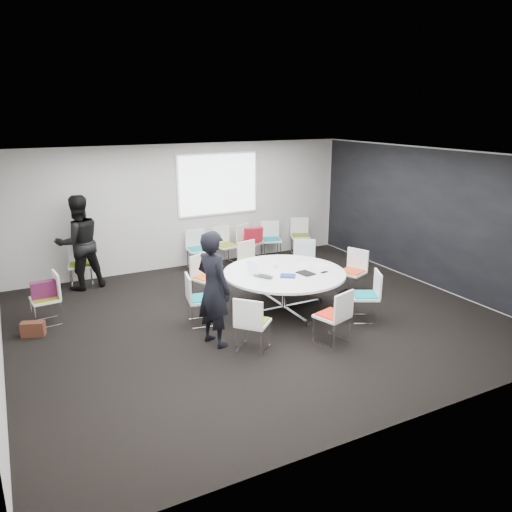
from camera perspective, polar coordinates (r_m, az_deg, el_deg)
name	(u,v)px	position (r m, az deg, el deg)	size (l,w,h in m)	color
room_shell	(261,240)	(8.42, 0.61, 1.84)	(8.08, 7.08, 2.88)	black
conference_table	(284,282)	(9.00, 3.24, -2.98)	(2.18, 2.18, 0.73)	silver
projection_screen	(218,184)	(11.70, -4.33, 8.16)	(1.90, 0.03, 1.35)	white
chair_ring_a	(352,280)	(10.03, 10.88, -2.76)	(0.59, 0.60, 0.88)	silver
chair_ring_b	(305,270)	(10.55, 5.61, -1.57)	(0.61, 0.61, 0.88)	silver
chair_ring_c	(252,271)	(10.44, -0.45, -1.69)	(0.55, 0.54, 0.88)	silver
chair_ring_d	(207,287)	(9.56, -5.65, -3.50)	(0.60, 0.60, 0.88)	silver
chair_ring_e	(201,309)	(8.55, -6.35, -5.99)	(0.52, 0.53, 0.88)	silver
chair_ring_f	(253,333)	(7.61, -0.39, -8.82)	(0.64, 0.64, 0.88)	silver
chair_ring_g	(332,326)	(7.93, 8.73, -7.92)	(0.57, 0.56, 0.88)	silver
chair_ring_h	(365,305)	(8.84, 12.34, -5.50)	(0.61, 0.62, 0.88)	silver
chair_back_a	(198,257)	(11.50, -6.63, -0.08)	(0.48, 0.47, 0.88)	silver
chair_back_b	(226,253)	(11.77, -3.46, 0.39)	(0.53, 0.52, 0.88)	silver
chair_back_c	(249,250)	(11.99, -0.81, 0.71)	(0.60, 0.59, 0.88)	silver
chair_back_d	(271,247)	(12.28, 1.72, 1.08)	(0.58, 0.57, 0.88)	silver
chair_back_e	(300,242)	(12.70, 5.05, 1.55)	(0.60, 0.60, 0.88)	silver
chair_spare_left	(47,308)	(9.22, -22.75, -5.52)	(0.49, 0.50, 0.88)	silver
chair_person_back	(81,273)	(10.93, -19.36, -1.81)	(0.53, 0.52, 0.88)	silver
person_main	(214,289)	(7.60, -4.87, -3.75)	(0.66, 0.43, 1.81)	black
person_back	(79,243)	(10.58, -19.59, 1.45)	(0.93, 0.73, 1.92)	black
laptop	(265,276)	(8.67, 1.02, -2.25)	(0.35, 0.23, 0.03)	#333338
laptop_lid	(253,267)	(8.73, -0.36, -1.32)	(0.30, 0.02, 0.22)	silver
notebook_black	(306,273)	(8.85, 5.71, -1.96)	(0.22, 0.30, 0.02)	black
tablet_folio	(288,276)	(8.68, 3.66, -2.28)	(0.26, 0.20, 0.03)	navy
papers_right	(303,265)	(9.32, 5.35, -1.05)	(0.30, 0.21, 0.00)	silver
papers_front	(321,266)	(9.34, 7.49, -1.08)	(0.30, 0.21, 0.00)	silver
cup	(275,266)	(9.08, 2.21, -1.19)	(0.08, 0.08, 0.09)	white
phone	(324,272)	(8.97, 7.82, -1.83)	(0.14, 0.07, 0.01)	black
maroon_bag	(44,289)	(9.10, -23.08, -3.52)	(0.40, 0.14, 0.28)	#58173C
brown_bag	(33,329)	(8.88, -24.12, -7.62)	(0.36, 0.16, 0.24)	#462316
red_jacket	(253,235)	(11.69, -0.30, 2.46)	(0.44, 0.10, 0.35)	#AB1525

